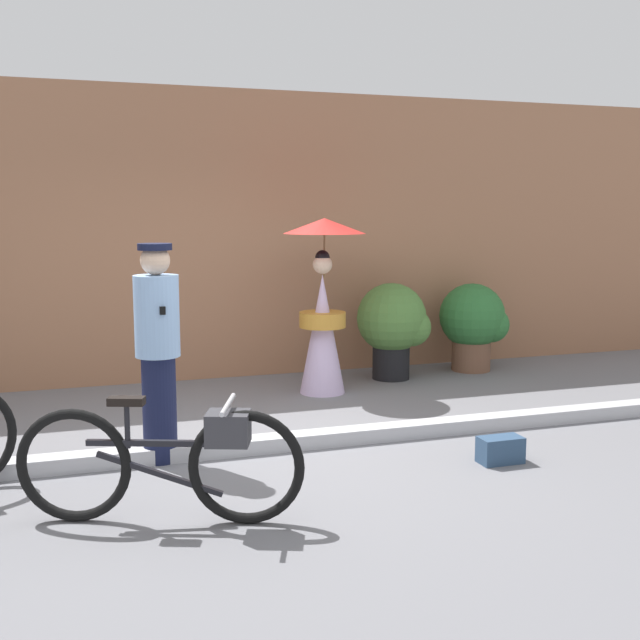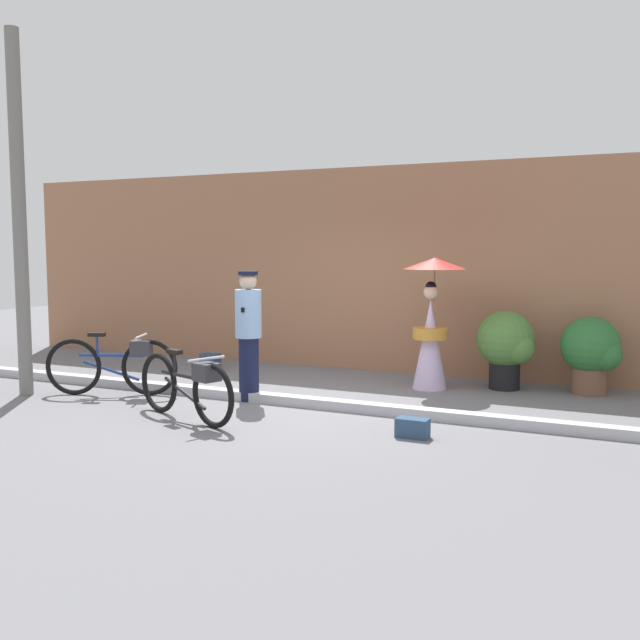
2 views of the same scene
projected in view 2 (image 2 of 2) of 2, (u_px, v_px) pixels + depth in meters
name	position (u px, v px, depth m)	size (l,w,h in m)	color
ground_plane	(294.00, 405.00, 8.90)	(30.00, 30.00, 0.00)	slate
building_wall	(378.00, 269.00, 11.48)	(14.00, 0.40, 3.27)	#9E6B4C
sidewalk_curb	(294.00, 401.00, 8.90)	(14.00, 0.20, 0.12)	#B2B2B7
bicycle_near_officer	(115.00, 364.00, 9.48)	(1.68, 0.76, 0.85)	black
bicycle_far_side	(188.00, 386.00, 8.07)	(1.71, 0.72, 0.80)	black
person_officer	(249.00, 332.00, 9.10)	(0.34, 0.38, 1.68)	#141938
person_with_parasol	(431.00, 321.00, 9.90)	(0.87, 0.87, 1.84)	silver
potted_plant_by_door	(592.00, 351.00, 9.53)	(0.80, 0.78, 1.06)	brown
potted_plant_small	(507.00, 344.00, 9.87)	(0.82, 0.80, 1.10)	black
backpack_on_pavement	(210.00, 360.00, 11.74)	(0.29, 0.21, 0.23)	navy
backpack_spare	(412.00, 427.00, 7.37)	(0.34, 0.18, 0.20)	navy
utility_pole	(19.00, 216.00, 9.32)	(0.18, 0.18, 4.80)	slate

